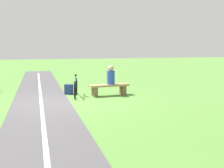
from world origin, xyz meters
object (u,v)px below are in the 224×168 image
object	(u,v)px
bicycle	(76,87)
person_seated	(111,76)
bench	(109,88)
backpack	(69,89)

from	to	relation	value
bicycle	person_seated	bearing A→B (deg)	96.23
bicycle	bench	bearing A→B (deg)	95.54
person_seated	backpack	distance (m)	1.85
bench	bicycle	world-z (taller)	bicycle
person_seated	backpack	size ratio (longest dim) A/B	1.83
backpack	bench	bearing A→B (deg)	150.49
bench	backpack	bearing A→B (deg)	-32.37
bicycle	backpack	world-z (taller)	bicycle
bench	person_seated	bearing A→B (deg)	-180.00
bench	person_seated	size ratio (longest dim) A/B	2.16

